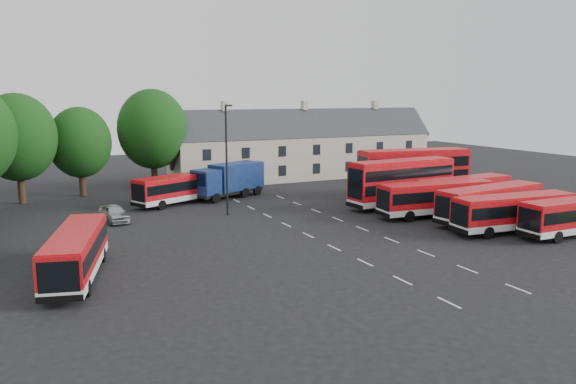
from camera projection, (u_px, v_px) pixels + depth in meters
name	position (u px, v px, depth m)	size (l,w,h in m)	color
ground	(321.00, 241.00, 42.00)	(140.00, 140.00, 0.00)	black
lane_markings	(336.00, 232.00, 44.84)	(5.15, 33.80, 0.01)	beige
treeline	(8.00, 143.00, 49.24)	(29.92, 32.59, 12.01)	black
terrace_houses	(304.00, 148.00, 73.96)	(35.70, 7.13, 10.06)	beige
bus_row_b	(515.00, 210.00, 44.54)	(10.75, 3.39, 2.99)	silver
bus_row_c	(490.00, 201.00, 47.89)	(11.26, 3.81, 3.12)	silver
bus_row_d	(436.00, 196.00, 50.33)	(11.12, 3.45, 3.09)	silver
bus_row_e	(463.00, 190.00, 53.84)	(10.78, 3.24, 3.00)	silver
bus_dd_south	(402.00, 180.00, 54.61)	(11.41, 3.41, 4.61)	silver
bus_dd_north	(414.00, 169.00, 60.75)	(12.51, 4.52, 5.02)	silver
bus_west	(76.00, 250.00, 33.19)	(4.83, 10.50, 2.90)	silver
bus_north	(181.00, 186.00, 56.41)	(10.39, 6.44, 2.93)	silver
box_truck	(229.00, 179.00, 59.46)	(8.63, 5.68, 3.62)	black
silver_car	(114.00, 213.00, 48.38)	(1.75, 4.36, 1.49)	#AEB1B6
lamppost	(227.00, 157.00, 50.19)	(0.69, 0.34, 9.98)	black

